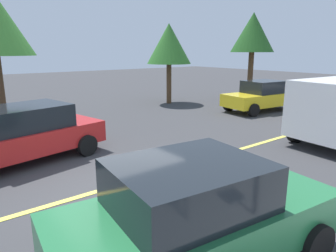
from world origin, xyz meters
TOP-DOWN VIEW (x-y plane):
  - ground_plane at (0.00, 0.00)m, footprint 80.00×80.00m
  - lane_marking_centre at (3.00, 0.00)m, footprint 28.00×0.16m
  - car_red_far_lane at (-1.11, 3.15)m, footprint 4.85×2.80m
  - car_yellow_behind_van at (10.73, 3.63)m, footprint 4.18×2.31m
  - car_green_crossing at (-0.23, -3.15)m, footprint 4.50×2.50m
  - tree_centre_verge at (8.45, 8.53)m, footprint 2.58×2.58m
  - tree_right_verge at (13.29, 6.34)m, footprint 2.66×2.66m

SIDE VIEW (x-z plane):
  - ground_plane at x=0.00m, z-range 0.00..0.00m
  - lane_marking_centre at x=3.00m, z-range 0.00..0.01m
  - car_yellow_behind_van at x=10.73m, z-range 0.00..1.59m
  - car_red_far_lane at x=-1.11m, z-range 0.01..1.62m
  - car_green_crossing at x=-0.23m, z-range 0.00..1.63m
  - tree_centre_verge at x=8.45m, z-range 1.14..5.79m
  - tree_right_verge at x=13.29m, z-range 1.45..6.82m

